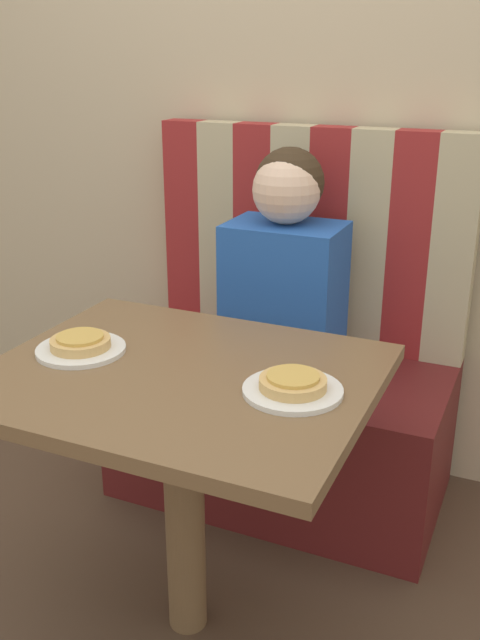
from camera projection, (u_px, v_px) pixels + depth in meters
name	position (u px, v px, depth m)	size (l,w,h in m)	color
ground_plane	(188.00, 621.00, 1.90)	(12.00, 12.00, 0.00)	#4C3828
wall_back	(325.00, 91.00, 2.31)	(7.00, 0.05, 2.60)	#C6B28E
booth_seat	(281.00, 428.00, 2.40)	(1.07, 0.58, 0.47)	#5B1919
booth_backrest	(311.00, 237.00, 2.39)	(1.07, 0.09, 0.73)	maroon
dining_table	(181.00, 411.00, 1.68)	(0.88, 0.73, 0.73)	brown
person	(285.00, 263.00, 2.19)	(0.35, 0.25, 0.69)	#2356B2
plate_left	(81.00, 350.00, 1.74)	(0.22, 0.22, 0.01)	white
plate_right	(292.00, 391.00, 1.53)	(0.22, 0.22, 0.01)	white
pizza_left	(80.00, 342.00, 1.73)	(0.15, 0.15, 0.03)	tan
pizza_right	(293.00, 382.00, 1.52)	(0.15, 0.15, 0.03)	tan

